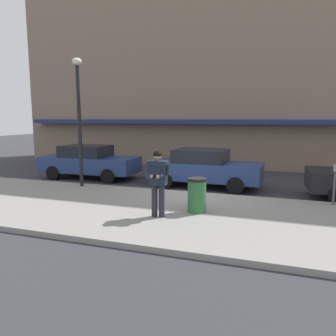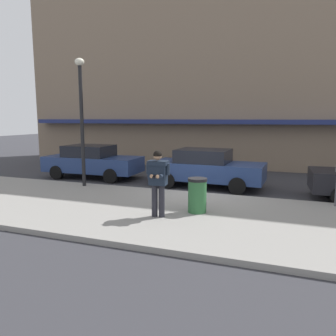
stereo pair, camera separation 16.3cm
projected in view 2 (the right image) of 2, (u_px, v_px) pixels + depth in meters
ground_plane at (197, 194)px, 12.08m from camera, size 80.00×80.00×0.00m
sidewalk at (205, 217)px, 9.08m from camera, size 32.00×5.30×0.14m
curb_paint_line at (225, 196)px, 11.78m from camera, size 28.00×0.12×0.01m
storefront_facade at (256, 31)px, 18.46m from camera, size 28.00×4.70×15.32m
parked_sedan_near at (92, 161)px, 15.33m from camera, size 4.54×2.02×1.54m
parked_sedan_mid at (206, 168)px, 13.30m from camera, size 4.57×2.07×1.54m
man_texting_on_phone at (158, 176)px, 8.71m from camera, size 0.65×0.60×1.81m
street_lamp_post at (81, 109)px, 12.53m from camera, size 0.36×0.36×4.88m
trash_bin at (197, 195)px, 9.24m from camera, size 0.55×0.55×0.98m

